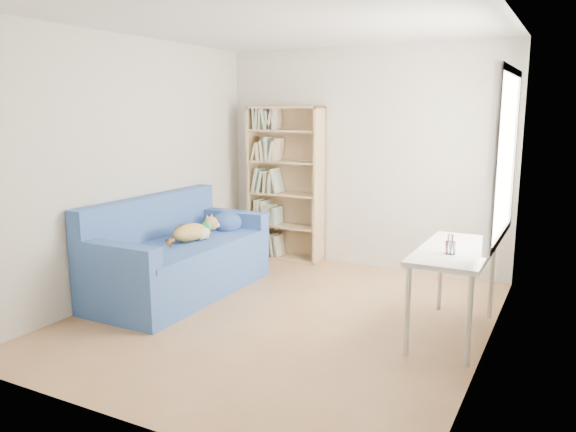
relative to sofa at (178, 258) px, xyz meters
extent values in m
plane|color=#9C7046|center=(1.30, -0.13, -0.37)|extent=(4.00, 4.00, 0.00)
cube|color=silver|center=(1.30, 1.87, 0.93)|extent=(3.50, 0.04, 2.60)
cube|color=silver|center=(1.30, -2.13, 0.93)|extent=(3.50, 0.04, 2.60)
cube|color=silver|center=(-0.45, -0.13, 0.93)|extent=(0.04, 4.00, 2.60)
cube|color=silver|center=(3.05, -0.13, 0.93)|extent=(0.04, 4.00, 2.60)
cube|color=white|center=(1.30, -0.13, 2.23)|extent=(3.50, 4.00, 0.04)
cube|color=white|center=(3.05, 0.47, 1.13)|extent=(0.01, 1.20, 1.30)
cube|color=navy|center=(0.04, -0.02, -0.12)|extent=(0.95, 2.01, 0.50)
cube|color=navy|center=(-0.34, -0.02, 0.38)|extent=(0.18, 2.01, 0.49)
cube|color=navy|center=(0.04, 0.90, 0.24)|extent=(0.95, 0.18, 0.22)
cube|color=navy|center=(0.04, -0.93, 0.24)|extent=(0.95, 0.18, 0.22)
cube|color=navy|center=(0.06, -0.02, 0.15)|extent=(0.93, 1.85, 0.06)
ellipsoid|color=#2B498D|center=(0.14, 0.71, 0.26)|extent=(0.32, 0.36, 0.24)
ellipsoid|color=#A16512|center=(0.12, 0.05, 0.27)|extent=(0.28, 0.46, 0.18)
ellipsoid|color=silver|center=(0.18, 0.17, 0.25)|extent=(0.16, 0.20, 0.11)
ellipsoid|color=#39240F|center=(0.09, -0.01, 0.31)|extent=(0.16, 0.23, 0.09)
sphere|color=#A16512|center=(0.14, 0.36, 0.31)|extent=(0.16, 0.16, 0.16)
cone|color=#A16512|center=(0.12, 0.39, 0.38)|extent=(0.07, 0.07, 0.08)
cone|color=#A16512|center=(0.12, 0.32, 0.38)|extent=(0.07, 0.07, 0.08)
cylinder|color=#29CF7C|center=(0.14, 0.28, 0.29)|extent=(0.12, 0.05, 0.12)
cylinder|color=#39240F|center=(0.10, -0.20, 0.23)|extent=(0.09, 0.18, 0.06)
cube|color=tan|center=(-0.11, 1.70, 0.59)|extent=(0.03, 0.30, 1.91)
cube|color=tan|center=(0.82, 1.70, 0.59)|extent=(0.03, 0.30, 1.91)
cube|color=tan|center=(0.35, 1.70, 1.53)|extent=(0.96, 0.30, 0.03)
cube|color=tan|center=(0.35, 1.70, -0.36)|extent=(0.96, 0.30, 0.03)
cube|color=tan|center=(0.35, 1.84, 0.59)|extent=(0.96, 0.02, 1.91)
cube|color=silver|center=(2.75, 0.17, 0.36)|extent=(0.56, 1.22, 0.04)
cylinder|color=silver|center=(2.98, 0.73, -0.02)|extent=(0.04, 0.04, 0.71)
cylinder|color=silver|center=(2.98, -0.40, -0.02)|extent=(0.04, 0.04, 0.71)
cylinder|color=silver|center=(2.52, 0.73, -0.02)|extent=(0.04, 0.04, 0.71)
cylinder|color=silver|center=(2.52, -0.40, -0.02)|extent=(0.04, 0.04, 0.71)
cylinder|color=white|center=(2.74, -0.03, 0.43)|extent=(0.09, 0.09, 0.10)
camera|label=1|loc=(3.60, -4.45, 1.51)|focal=35.00mm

